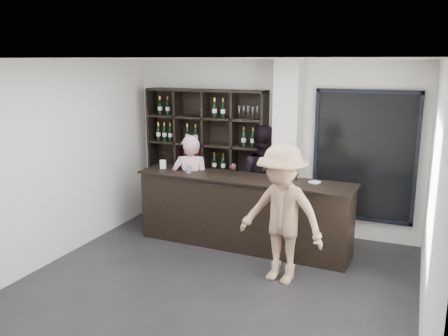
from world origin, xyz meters
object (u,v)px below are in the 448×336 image
at_px(taster_black, 262,180).
at_px(customer, 282,214).
at_px(tasting_counter, 243,212).
at_px(wine_shelf, 206,157).
at_px(taster_pink, 191,186).

distance_m(taster_black, customer, 1.79).
bearing_deg(taster_black, tasting_counter, 89.17).
xyz_separation_m(wine_shelf, taster_pink, (0.05, -0.72, -0.35)).
distance_m(wine_shelf, customer, 2.61).
bearing_deg(taster_pink, customer, 128.97).
relative_size(taster_pink, taster_black, 0.92).
relative_size(taster_black, customer, 1.00).
xyz_separation_m(taster_pink, customer, (1.85, -1.06, 0.07)).
bearing_deg(taster_black, wine_shelf, -2.01).
bearing_deg(taster_pink, wine_shelf, -107.26).
xyz_separation_m(wine_shelf, tasting_counter, (1.03, -0.86, -0.63)).
xyz_separation_m(taster_pink, taster_black, (1.06, 0.55, 0.07)).
distance_m(taster_pink, taster_black, 1.20).
height_order(wine_shelf, taster_black, wine_shelf).
xyz_separation_m(tasting_counter, customer, (0.87, -0.91, 0.36)).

